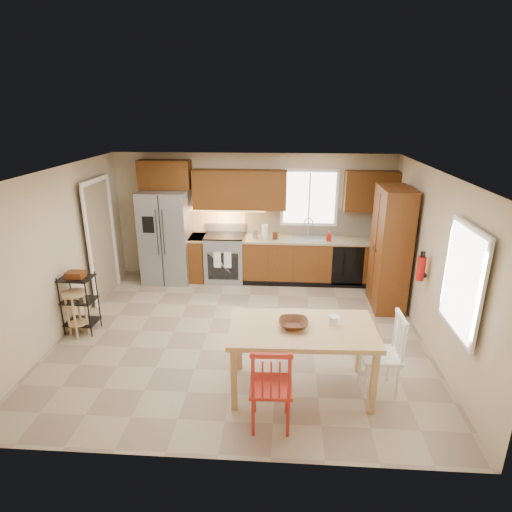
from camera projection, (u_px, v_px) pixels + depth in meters
The scene contains 33 objects.
floor at pixel (242, 334), 6.63m from camera, with size 5.50×5.50×0.00m, color #9D8C6E.
ceiling at pixel (240, 172), 5.80m from camera, with size 5.50×5.00×0.02m, color silver.
wall_back at pixel (253, 217), 8.57m from camera, with size 5.50×0.02×2.50m, color #CCB793.
wall_front at pixel (213, 351), 3.86m from camera, with size 5.50×0.02×2.50m, color #CCB793.
wall_left at pixel (58, 254), 6.39m from camera, with size 0.02×5.00×2.50m, color #CCB793.
wall_right at pixel (434, 263), 6.04m from camera, with size 0.02×5.00×2.50m, color #CCB793.
refrigerator at pixel (166, 237), 8.44m from camera, with size 0.92×0.75×1.82m, color gray.
range_stove at pixel (225, 258), 8.57m from camera, with size 0.76×0.63×0.92m, color gray.
base_cabinet_narrow at pixel (198, 258), 8.62m from camera, with size 0.30×0.60×0.90m, color #623612.
base_cabinet_run at pixel (317, 261), 8.47m from camera, with size 2.92×0.60×0.90m, color #623612.
dishwasher at pixel (348, 266), 8.16m from camera, with size 0.60×0.02×0.78m, color black.
backsplash at pixel (318, 221), 8.50m from camera, with size 2.92×0.03×0.55m, color beige.
upper_over_fridge at pixel (165, 174), 8.23m from camera, with size 1.00×0.35×0.55m, color #532B0D.
upper_left_block at pixel (240, 190), 8.23m from camera, with size 1.80×0.35×0.75m, color #532B0D.
upper_right_block at pixel (371, 191), 8.08m from camera, with size 1.00×0.35×0.75m, color #532B0D.
window_back at pixel (309, 198), 8.35m from camera, with size 1.12×0.04×1.12m, color white.
sink at pixel (308, 241), 8.35m from camera, with size 0.62×0.46×0.16m, color gray.
undercab_glow at pixel (225, 210), 8.36m from camera, with size 1.60×0.30×0.01m, color #FFBF66.
soap_bottle at pixel (329, 236), 8.19m from camera, with size 0.09×0.09×0.19m, color #B1100C.
paper_towel at pixel (265, 232), 8.30m from camera, with size 0.12×0.12×0.28m, color white.
canister_steel at pixel (255, 234), 8.32m from camera, with size 0.11×0.11×0.18m, color gray.
canister_wood at pixel (275, 236), 8.28m from camera, with size 0.10×0.10×0.14m, color #4E2914.
pantry at pixel (390, 249), 7.26m from camera, with size 0.50×0.95×2.10m, color #623612.
fire_extinguisher at pixel (421, 269), 6.24m from camera, with size 0.12×0.12×0.36m, color #B1100C.
window_right at pixel (463, 281), 4.90m from camera, with size 0.04×1.02×1.32m, color white.
doorway at pixel (101, 241), 7.68m from camera, with size 0.04×0.95×2.10m, color #8C7A59.
dining_table at pixel (301, 359), 5.21m from camera, with size 1.74×0.98×0.85m, color tan, non-canonical shape.
chair_red at pixel (271, 385), 4.60m from camera, with size 0.48×0.48×1.02m, color #B2271B, non-canonical shape.
chair_white at pixel (380, 354), 5.17m from camera, with size 0.48×0.48×1.02m, color white, non-canonical shape.
table_bowl at pixel (293, 327), 5.08m from camera, with size 0.35×0.35×0.09m, color #4E2914.
table_jar at pixel (334, 322), 5.14m from camera, with size 0.14×0.14×0.17m, color white.
bar_stool at pixel (77, 314), 6.49m from camera, with size 0.35×0.35×0.72m, color tan, non-canonical shape.
utility_cart at pixel (80, 303), 6.58m from camera, with size 0.47×0.37×0.94m, color black, non-canonical shape.
Camera 1 is at (0.61, -5.83, 3.34)m, focal length 30.00 mm.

